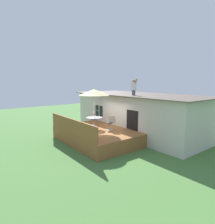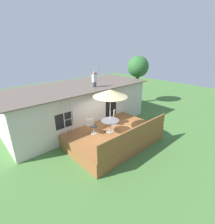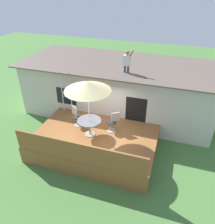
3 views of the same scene
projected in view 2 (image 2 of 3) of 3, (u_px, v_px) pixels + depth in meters
name	position (u px, v px, depth m)	size (l,w,h in m)	color
ground_plane	(112.00, 141.00, 10.45)	(40.00, 40.00, 0.00)	#477538
house	(78.00, 105.00, 12.39)	(10.50, 4.50, 2.90)	beige
deck	(112.00, 136.00, 10.30)	(5.37, 3.79, 0.80)	brown
deck_railing	(136.00, 134.00, 8.72)	(5.27, 0.08, 0.90)	brown
patio_table	(110.00, 123.00, 9.72)	(1.04, 1.04, 0.74)	#A59E8C
patio_umbrella	(110.00, 93.00, 9.07)	(1.90, 1.90, 2.54)	silver
step_ladder	(68.00, 115.00, 9.42)	(0.52, 0.04, 2.20)	silver
person_figure	(95.00, 78.00, 11.28)	(0.47, 0.20, 1.11)	#33384C
patio_chair_left	(92.00, 126.00, 9.58)	(0.57, 0.44, 0.92)	#A59E8C
patio_chair_right	(114.00, 118.00, 10.72)	(0.56, 0.46, 0.92)	#A59E8C
backyard_tree	(138.00, 68.00, 16.29)	(2.02, 2.02, 4.64)	brown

